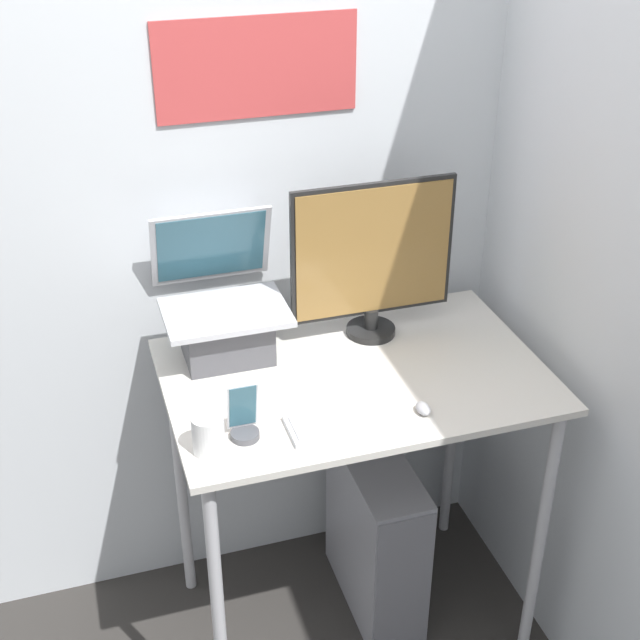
% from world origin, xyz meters
% --- Properties ---
extents(wall_back, '(6.00, 0.06, 2.60)m').
position_xyz_m(wall_back, '(-0.00, 0.76, 1.30)').
color(wall_back, silver).
rests_on(wall_back, ground_plane).
extents(desk, '(1.02, 0.67, 0.94)m').
position_xyz_m(desk, '(0.00, 0.34, 0.82)').
color(desk, beige).
rests_on(desk, ground_plane).
extents(laptop, '(0.33, 0.33, 0.38)m').
position_xyz_m(laptop, '(-0.31, 0.54, 1.05)').
color(laptop, '#4C4C51').
rests_on(laptop, desk).
extents(monitor, '(0.47, 0.14, 0.46)m').
position_xyz_m(monitor, '(0.11, 0.52, 1.18)').
color(monitor, black).
rests_on(monitor, desk).
extents(keyboard, '(0.28, 0.12, 0.02)m').
position_xyz_m(keyboard, '(-0.10, 0.13, 0.95)').
color(keyboard, silver).
rests_on(keyboard, desk).
extents(mouse, '(0.03, 0.06, 0.02)m').
position_xyz_m(mouse, '(0.10, 0.11, 0.95)').
color(mouse, '#99999E').
rests_on(mouse, desk).
extents(cell_phone, '(0.07, 0.07, 0.15)m').
position_xyz_m(cell_phone, '(-0.35, 0.15, 0.99)').
color(cell_phone, '#4C4C51').
rests_on(cell_phone, desk).
extents(computer_tower, '(0.18, 0.46, 0.55)m').
position_xyz_m(computer_tower, '(0.11, 0.40, 0.27)').
color(computer_tower, gray).
rests_on(computer_tower, ground_plane).
extents(mug, '(0.08, 0.08, 0.10)m').
position_xyz_m(mug, '(-0.44, 0.12, 0.99)').
color(mug, white).
rests_on(mug, desk).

